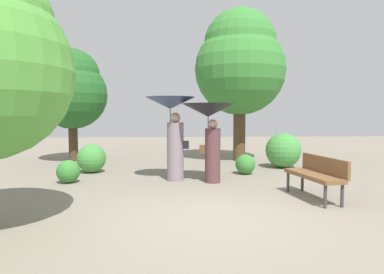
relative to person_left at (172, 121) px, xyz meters
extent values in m
plane|color=gray|center=(0.53, -3.12, -1.51)|extent=(40.00, 40.00, 0.00)
cylinder|color=gray|center=(0.08, -0.01, -0.77)|extent=(0.42, 0.42, 1.46)
sphere|color=tan|center=(0.08, -0.01, 0.07)|extent=(0.26, 0.26, 0.26)
cylinder|color=#333338|center=(-0.05, 0.00, -0.13)|extent=(0.02, 0.02, 0.84)
cone|color=#38476B|center=(-0.05, 0.00, 0.44)|extent=(1.23, 1.23, 0.29)
cube|color=#333342|center=(0.34, -0.03, -0.60)|extent=(0.14, 0.10, 0.20)
cylinder|color=#563338|center=(0.98, -0.31, -0.85)|extent=(0.38, 0.38, 1.32)
sphere|color=tan|center=(0.98, -0.31, -0.08)|extent=(0.24, 0.24, 0.24)
cylinder|color=#333338|center=(0.87, -0.30, -0.27)|extent=(0.02, 0.02, 0.74)
cone|color=black|center=(0.87, -0.30, 0.26)|extent=(1.29, 1.29, 0.32)
cube|color=brown|center=(0.73, -0.28, -0.69)|extent=(0.14, 0.10, 0.20)
cylinder|color=#38383D|center=(2.47, -1.43, -1.29)|extent=(0.06, 0.06, 0.44)
cylinder|color=#38383D|center=(2.81, -1.38, -1.29)|extent=(0.06, 0.06, 0.44)
cylinder|color=#38383D|center=(2.67, -2.75, -1.29)|extent=(0.06, 0.06, 0.44)
cylinder|color=#38383D|center=(3.01, -2.70, -1.29)|extent=(0.06, 0.06, 0.44)
cube|color=brown|center=(2.74, -2.06, -1.05)|extent=(0.66, 1.55, 0.08)
cube|color=brown|center=(2.98, -2.03, -0.85)|extent=(0.28, 1.49, 0.35)
cylinder|color=#42301E|center=(-3.51, 3.86, 0.08)|extent=(0.32, 0.32, 3.17)
sphere|color=#235B23|center=(-3.51, 3.86, 0.87)|extent=(2.45, 2.45, 2.45)
sphere|color=#235B23|center=(-3.51, 3.86, 1.51)|extent=(1.96, 1.96, 1.96)
cylinder|color=#4C3823|center=(2.46, 3.65, 0.67)|extent=(0.44, 0.44, 4.36)
sphere|color=#387F33|center=(2.46, 3.65, 1.76)|extent=(3.24, 3.24, 3.24)
sphere|color=#387F33|center=(2.46, 3.65, 2.63)|extent=(2.59, 2.59, 2.59)
sphere|color=#428C3D|center=(-2.30, 1.33, -1.10)|extent=(0.81, 0.81, 0.81)
sphere|color=#428C3D|center=(3.48, 1.85, -0.96)|extent=(1.09, 1.09, 1.09)
sphere|color=#387F33|center=(-2.53, -0.14, -1.23)|extent=(0.56, 0.56, 0.56)
sphere|color=#387F33|center=(2.04, 0.79, -1.23)|extent=(0.55, 0.55, 0.55)
camera|label=1|loc=(-0.07, -8.50, 0.14)|focal=31.79mm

